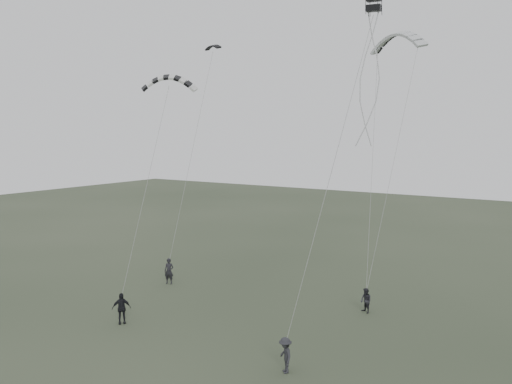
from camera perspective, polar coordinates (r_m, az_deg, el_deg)
The scene contains 9 objects.
ground at distance 28.37m, azimuth -7.55°, elevation -15.78°, with size 140.00×140.00×0.00m, color #2E3826.
flyer_left at distance 37.09m, azimuth -9.91°, elevation -8.90°, with size 0.68×0.45×1.87m, color black.
flyer_right at distance 31.63m, azimuth 12.45°, elevation -12.03°, with size 0.74×0.57×1.51m, color #242329.
flyer_center at distance 30.27m, azimuth -15.14°, elevation -12.70°, with size 1.04×0.43×1.78m, color black.
flyer_far at distance 23.81m, azimuth 3.36°, elevation -18.11°, with size 1.06×0.61×1.64m, color #242529.
kite_dark_small at distance 38.55m, azimuth -4.95°, elevation 16.32°, with size 1.43×0.43×0.49m, color black, non-canonical shape.
kite_pale_large at distance 34.80m, azimuth 15.87°, elevation 16.99°, with size 3.91×0.88×1.61m, color #B8BBBD, non-canonical shape.
kite_striped at distance 30.70m, azimuth -9.91°, elevation 12.81°, with size 3.20×0.80×1.24m, color black, non-canonical shape.
kite_box at distance 24.37m, azimuth 13.31°, elevation 20.27°, with size 0.64×0.64×0.72m, color black, non-canonical shape.
Camera 1 is at (17.01, -20.00, 10.75)m, focal length 35.00 mm.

